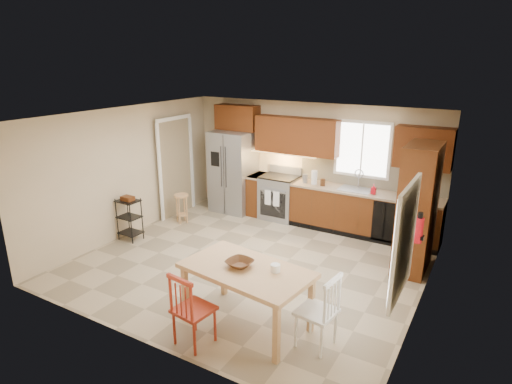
{
  "coord_description": "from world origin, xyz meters",
  "views": [
    {
      "loc": [
        3.43,
        -5.68,
        3.37
      ],
      "look_at": [
        -0.1,
        0.4,
        1.15
      ],
      "focal_mm": 30.0,
      "sensor_mm": 36.0,
      "label": 1
    }
  ],
  "objects_px": {
    "refrigerator": "(233,172)",
    "range_stove": "(279,198)",
    "fire_extinguisher": "(419,230)",
    "dining_table": "(247,297)",
    "chair_red": "(194,308)",
    "soap_bottle": "(374,189)",
    "table_bowl": "(240,267)",
    "bar_stool": "(182,208)",
    "utility_cart": "(130,219)",
    "chair_white": "(317,310)",
    "table_jar": "(275,270)",
    "pantry": "(417,209)"
  },
  "relations": [
    {
      "from": "soap_bottle",
      "to": "dining_table",
      "type": "distance_m",
      "value": 3.72
    },
    {
      "from": "table_jar",
      "to": "chair_red",
      "type": "bearing_deg",
      "value": -133.31
    },
    {
      "from": "dining_table",
      "to": "bar_stool",
      "type": "xyz_separation_m",
      "value": [
        -3.09,
        2.43,
        -0.09
      ]
    },
    {
      "from": "chair_red",
      "to": "pantry",
      "type": "bearing_deg",
      "value": 68.1
    },
    {
      "from": "dining_table",
      "to": "chair_red",
      "type": "xyz_separation_m",
      "value": [
        -0.35,
        -0.65,
        0.08
      ]
    },
    {
      "from": "pantry",
      "to": "chair_white",
      "type": "bearing_deg",
      "value": -102.77
    },
    {
      "from": "table_jar",
      "to": "chair_white",
      "type": "bearing_deg",
      "value": -5.1
    },
    {
      "from": "fire_extinguisher",
      "to": "dining_table",
      "type": "relative_size",
      "value": 0.22
    },
    {
      "from": "chair_red",
      "to": "chair_white",
      "type": "bearing_deg",
      "value": 35.86
    },
    {
      "from": "bar_stool",
      "to": "utility_cart",
      "type": "xyz_separation_m",
      "value": [
        -0.29,
        -1.2,
        0.1
      ]
    },
    {
      "from": "range_stove",
      "to": "soap_bottle",
      "type": "relative_size",
      "value": 4.82
    },
    {
      "from": "fire_extinguisher",
      "to": "range_stove",
      "type": "bearing_deg",
      "value": 147.38
    },
    {
      "from": "refrigerator",
      "to": "chair_white",
      "type": "bearing_deg",
      "value": -45.6
    },
    {
      "from": "pantry",
      "to": "bar_stool",
      "type": "bearing_deg",
      "value": -176.35
    },
    {
      "from": "bar_stool",
      "to": "dining_table",
      "type": "bearing_deg",
      "value": -53.46
    },
    {
      "from": "refrigerator",
      "to": "pantry",
      "type": "xyz_separation_m",
      "value": [
        4.13,
        -0.93,
        0.14
      ]
    },
    {
      "from": "dining_table",
      "to": "utility_cart",
      "type": "bearing_deg",
      "value": 167.5
    },
    {
      "from": "chair_red",
      "to": "chair_white",
      "type": "relative_size",
      "value": 1.0
    },
    {
      "from": "dining_table",
      "to": "table_jar",
      "type": "bearing_deg",
      "value": 23.5
    },
    {
      "from": "chair_white",
      "to": "chair_red",
      "type": "bearing_deg",
      "value": 125.86
    },
    {
      "from": "pantry",
      "to": "bar_stool",
      "type": "distance_m",
      "value": 4.71
    },
    {
      "from": "soap_bottle",
      "to": "range_stove",
      "type": "bearing_deg",
      "value": 177.6
    },
    {
      "from": "range_stove",
      "to": "chair_red",
      "type": "height_order",
      "value": "chair_red"
    },
    {
      "from": "range_stove",
      "to": "table_bowl",
      "type": "relative_size",
      "value": 2.76
    },
    {
      "from": "utility_cart",
      "to": "dining_table",
      "type": "bearing_deg",
      "value": -19.27
    },
    {
      "from": "soap_bottle",
      "to": "bar_stool",
      "type": "bearing_deg",
      "value": -162.06
    },
    {
      "from": "refrigerator",
      "to": "table_jar",
      "type": "distance_m",
      "value": 4.6
    },
    {
      "from": "soap_bottle",
      "to": "utility_cart",
      "type": "bearing_deg",
      "value": -148.99
    },
    {
      "from": "soap_bottle",
      "to": "utility_cart",
      "type": "distance_m",
      "value": 4.68
    },
    {
      "from": "chair_red",
      "to": "table_bowl",
      "type": "height_order",
      "value": "chair_red"
    },
    {
      "from": "soap_bottle",
      "to": "fire_extinguisher",
      "type": "xyz_separation_m",
      "value": [
        1.15,
        -1.95,
        0.1
      ]
    },
    {
      "from": "chair_white",
      "to": "fire_extinguisher",
      "type": "bearing_deg",
      "value": -18.84
    },
    {
      "from": "range_stove",
      "to": "soap_bottle",
      "type": "xyz_separation_m",
      "value": [
        2.03,
        -0.08,
        0.54
      ]
    },
    {
      "from": "dining_table",
      "to": "utility_cart",
      "type": "height_order",
      "value": "utility_cart"
    },
    {
      "from": "range_stove",
      "to": "table_bowl",
      "type": "distance_m",
      "value": 3.95
    },
    {
      "from": "pantry",
      "to": "fire_extinguisher",
      "type": "height_order",
      "value": "pantry"
    },
    {
      "from": "pantry",
      "to": "chair_white",
      "type": "distance_m",
      "value": 2.8
    },
    {
      "from": "range_stove",
      "to": "pantry",
      "type": "xyz_separation_m",
      "value": [
        2.98,
        -0.99,
        0.59
      ]
    },
    {
      "from": "bar_stool",
      "to": "utility_cart",
      "type": "bearing_deg",
      "value": -118.72
    },
    {
      "from": "refrigerator",
      "to": "range_stove",
      "type": "relative_size",
      "value": 1.98
    },
    {
      "from": "table_jar",
      "to": "pantry",
      "type": "bearing_deg",
      "value": 65.47
    },
    {
      "from": "table_bowl",
      "to": "bar_stool",
      "type": "height_order",
      "value": "table_bowl"
    },
    {
      "from": "refrigerator",
      "to": "table_bowl",
      "type": "height_order",
      "value": "refrigerator"
    },
    {
      "from": "table_jar",
      "to": "utility_cart",
      "type": "xyz_separation_m",
      "value": [
        -3.73,
        1.13,
        -0.43
      ]
    },
    {
      "from": "soap_bottle",
      "to": "chair_white",
      "type": "bearing_deg",
      "value": -84.5
    },
    {
      "from": "utility_cart",
      "to": "chair_white",
      "type": "bearing_deg",
      "value": -14.5
    },
    {
      "from": "refrigerator",
      "to": "soap_bottle",
      "type": "bearing_deg",
      "value": -0.45
    },
    {
      "from": "refrigerator",
      "to": "range_stove",
      "type": "xyz_separation_m",
      "value": [
        1.15,
        0.06,
        -0.45
      ]
    },
    {
      "from": "pantry",
      "to": "table_jar",
      "type": "bearing_deg",
      "value": -114.53
    },
    {
      "from": "dining_table",
      "to": "fire_extinguisher",
      "type": "bearing_deg",
      "value": 51.19
    }
  ]
}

